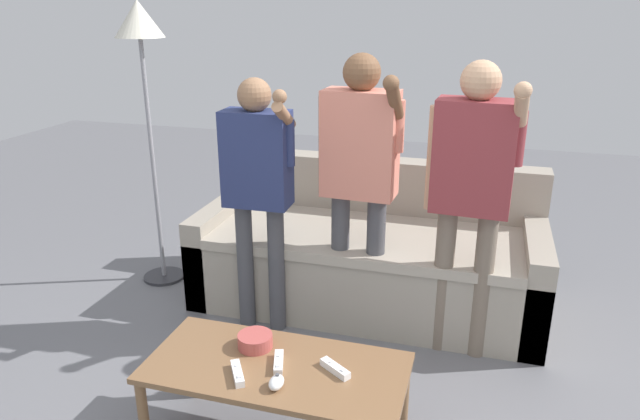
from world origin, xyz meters
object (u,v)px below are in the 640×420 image
(player_left, at_px, (258,178))
(game_remote_wand_spare, at_px, (335,369))
(snack_bowl, at_px, (255,341))
(floor_lamp, at_px, (141,47))
(game_remote_wand_near, at_px, (238,373))
(player_right, at_px, (472,179))
(player_center, at_px, (360,165))
(couch, at_px, (369,255))
(game_remote_nunchuk, at_px, (276,382))
(coffee_table, at_px, (276,376))
(game_remote_wand_far, at_px, (278,363))

(player_left, height_order, game_remote_wand_spare, player_left)
(snack_bowl, bearing_deg, floor_lamp, 134.54)
(game_remote_wand_near, bearing_deg, game_remote_wand_spare, 20.87)
(snack_bowl, relative_size, floor_lamp, 0.08)
(player_right, relative_size, game_remote_wand_near, 10.37)
(player_center, bearing_deg, snack_bowl, -103.93)
(couch, distance_m, floor_lamp, 1.91)
(game_remote_nunchuk, height_order, player_center, player_center)
(game_remote_nunchuk, relative_size, player_center, 0.06)
(coffee_table, relative_size, player_center, 0.68)
(player_left, distance_m, player_right, 1.13)
(game_remote_nunchuk, height_order, game_remote_wand_spare, game_remote_nunchuk)
(player_left, xyz_separation_m, player_center, (0.54, 0.13, 0.08))
(floor_lamp, bearing_deg, game_remote_wand_near, -49.83)
(player_left, distance_m, player_center, 0.56)
(game_remote_wand_spare, bearing_deg, player_right, 64.95)
(floor_lamp, distance_m, player_left, 1.17)
(player_left, bearing_deg, floor_lamp, 156.13)
(game_remote_nunchuk, bearing_deg, game_remote_wand_far, 106.97)
(game_remote_nunchuk, relative_size, game_remote_wand_near, 0.58)
(player_left, distance_m, game_remote_wand_near, 1.19)
(player_center, distance_m, game_remote_wand_far, 1.20)
(game_remote_wand_spare, bearing_deg, player_left, 127.06)
(couch, height_order, floor_lamp, floor_lamp)
(snack_bowl, bearing_deg, player_left, 110.22)
(floor_lamp, xyz_separation_m, player_left, (0.90, -0.40, -0.64))
(coffee_table, distance_m, game_remote_wand_spare, 0.25)
(player_center, distance_m, player_right, 0.59)
(player_left, xyz_separation_m, game_remote_wand_far, (0.45, -0.93, -0.48))
(coffee_table, bearing_deg, player_left, 115.21)
(couch, distance_m, player_left, 0.97)
(player_center, height_order, player_right, player_center)
(player_center, bearing_deg, player_left, -166.55)
(coffee_table, distance_m, player_left, 1.16)
(coffee_table, bearing_deg, game_remote_nunchuk, -68.90)
(coffee_table, bearing_deg, game_remote_wand_far, -8.90)
(couch, bearing_deg, game_remote_wand_far, -93.36)
(couch, xyz_separation_m, coffee_table, (-0.10, -1.45, 0.07))
(snack_bowl, height_order, floor_lamp, floor_lamp)
(game_remote_wand_far, bearing_deg, player_right, 55.37)
(couch, distance_m, snack_bowl, 1.37)
(game_remote_nunchuk, relative_size, game_remote_wand_far, 0.58)
(floor_lamp, bearing_deg, couch, 4.93)
(floor_lamp, xyz_separation_m, game_remote_wand_spare, (1.58, -1.30, -1.13))
(game_remote_nunchuk, height_order, game_remote_wand_near, game_remote_nunchuk)
(player_center, height_order, game_remote_wand_far, player_center)
(floor_lamp, relative_size, player_center, 1.16)
(couch, relative_size, coffee_table, 1.97)
(snack_bowl, height_order, player_left, player_left)
(couch, distance_m, game_remote_wand_spare, 1.44)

